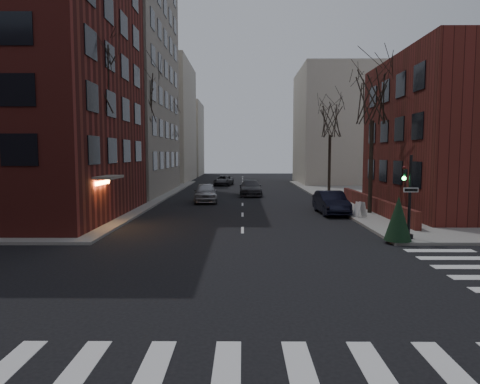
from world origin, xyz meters
The scene contains 22 objects.
ground centered at (0.00, 0.00, 0.00)m, with size 160.00×160.00×0.00m, color black.
building_left_brick centered at (-15.50, 16.50, 9.00)m, with size 15.00×15.00×18.00m, color maroon.
building_left_tan centered at (-17.00, 34.00, 14.00)m, with size 18.00×18.00×28.00m, color gray.
building_right_brick centered at (16.50, 19.00, 5.50)m, with size 12.00×14.00×11.00m, color #591E19.
low_wall_right centered at (9.30, 19.00, 0.65)m, with size 0.35×16.00×1.00m, color #591E19.
building_distant_la centered at (-15.00, 55.00, 9.00)m, with size 14.00×16.00×18.00m, color #BBAF9E.
building_distant_ra centered at (15.00, 50.00, 8.00)m, with size 14.00×14.00×16.00m, color #BBAF9E.
building_distant_lb centered at (-13.00, 72.00, 7.00)m, with size 10.00×12.00×14.00m, color #BBAF9E.
traffic_signal centered at (7.94, 8.99, 1.91)m, with size 0.76×0.44×4.00m.
tree_left_a centered at (-8.80, 14.00, 8.47)m, with size 4.18×4.18×10.26m.
tree_left_b centered at (-8.80, 26.00, 8.91)m, with size 4.40×4.40×10.80m.
tree_left_c centered at (-8.80, 40.00, 8.03)m, with size 3.96×3.96×9.72m.
tree_right_a centered at (8.80, 18.00, 8.03)m, with size 3.96×3.96×9.72m.
tree_right_b centered at (8.80, 32.00, 7.59)m, with size 3.74×3.74×9.18m.
streetlamp_near centered at (-8.20, 22.00, 4.24)m, with size 0.36×0.36×6.28m.
streetlamp_far centered at (-8.20, 42.00, 4.24)m, with size 0.36×0.36×6.28m.
parked_sedan centered at (6.20, 18.38, 0.80)m, with size 1.69×4.86×1.60m, color black.
car_lane_silver centered at (-3.24, 25.76, 0.84)m, with size 1.98×4.91×1.67m, color #9FA0A5.
car_lane_gray centered at (0.80, 31.56, 0.78)m, with size 2.19×5.40×1.57m, color #38383C.
car_lane_far centered at (-2.53, 45.45, 0.65)m, with size 2.17×4.70×1.31m, color #39383D.
sandwich_board centered at (7.59, 16.02, 0.64)m, with size 0.44×0.61×0.99m, color silver.
evergreen_shrub centered at (7.30, 8.50, 1.20)m, with size 1.25×1.25×2.09m, color black.
Camera 1 is at (0.01, -11.35, 4.22)m, focal length 32.00 mm.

